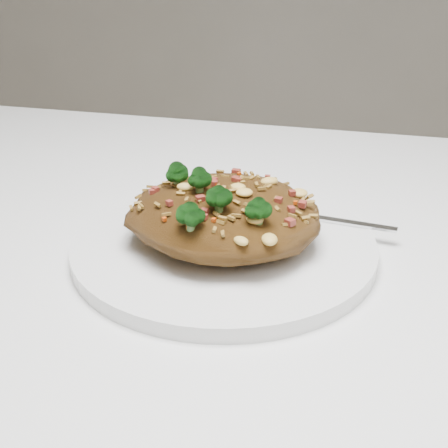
# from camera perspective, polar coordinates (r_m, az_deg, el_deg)

# --- Properties ---
(dining_table) EXTENTS (1.20, 0.80, 0.75)m
(dining_table) POSITION_cam_1_polar(r_m,az_deg,el_deg) (0.62, -5.39, -9.88)
(dining_table) COLOR white
(dining_table) RESTS_ON ground
(plate) EXTENTS (0.27, 0.27, 0.01)m
(plate) POSITION_cam_1_polar(r_m,az_deg,el_deg) (0.56, 0.00, -2.01)
(plate) COLOR white
(plate) RESTS_ON dining_table
(fried_rice) EXTENTS (0.17, 0.16, 0.07)m
(fried_rice) POSITION_cam_1_polar(r_m,az_deg,el_deg) (0.55, -0.04, 1.53)
(fried_rice) COLOR brown
(fried_rice) RESTS_ON plate
(fork) EXTENTS (0.16, 0.03, 0.00)m
(fork) POSITION_cam_1_polar(r_m,az_deg,el_deg) (0.60, 8.69, 0.54)
(fork) COLOR silver
(fork) RESTS_ON plate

